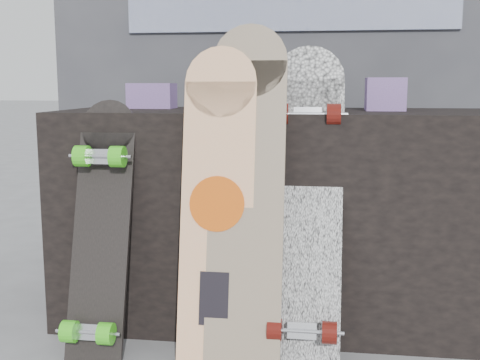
# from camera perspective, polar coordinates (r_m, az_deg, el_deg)

# --- Properties ---
(vendor_table) EXTENTS (1.60, 0.60, 0.80)m
(vendor_table) POSITION_cam_1_polar(r_m,az_deg,el_deg) (2.31, 3.35, -3.37)
(vendor_table) COLOR black
(vendor_table) RESTS_ON ground
(booth) EXTENTS (2.40, 0.22, 2.20)m
(booth) POSITION_cam_1_polar(r_m,az_deg,el_deg) (3.11, 4.80, 12.84)
(booth) COLOR #37373C
(booth) RESTS_ON ground
(merch_box_purple) EXTENTS (0.18, 0.12, 0.10)m
(merch_box_purple) POSITION_cam_1_polar(r_m,az_deg,el_deg) (2.47, -8.35, 7.91)
(merch_box_purple) COLOR #643D7E
(merch_box_purple) RESTS_ON vendor_table
(merch_box_small) EXTENTS (0.14, 0.14, 0.12)m
(merch_box_small) POSITION_cam_1_polar(r_m,az_deg,el_deg) (2.30, 13.59, 7.92)
(merch_box_small) COLOR #643D7E
(merch_box_small) RESTS_ON vendor_table
(merch_box_flat) EXTENTS (0.22, 0.10, 0.06)m
(merch_box_flat) POSITION_cam_1_polar(r_m,az_deg,el_deg) (2.31, 3.29, 7.41)
(merch_box_flat) COLOR #D1B78C
(merch_box_flat) RESTS_ON vendor_table
(longboard_geisha) EXTENTS (0.23, 0.23, 1.02)m
(longboard_geisha) POSITION_cam_1_polar(r_m,az_deg,el_deg) (1.89, -2.15, -1.84)
(longboard_geisha) COLOR beige
(longboard_geisha) RESTS_ON ground
(longboard_celtic) EXTENTS (0.24, 0.26, 1.09)m
(longboard_celtic) POSITION_cam_1_polar(r_m,az_deg,el_deg) (1.88, 0.62, -0.65)
(longboard_celtic) COLOR beige
(longboard_celtic) RESTS_ON ground
(longboard_cascadia) EXTENTS (0.24, 0.38, 1.03)m
(longboard_cascadia) POSITION_cam_1_polar(r_m,az_deg,el_deg) (1.96, 6.26, -1.72)
(longboard_cascadia) COLOR white
(longboard_cascadia) RESTS_ON ground
(skateboard_dark) EXTENTS (0.19, 0.32, 0.85)m
(skateboard_dark) POSITION_cam_1_polar(r_m,az_deg,el_deg) (2.04, -13.12, -4.35)
(skateboard_dark) COLOR black
(skateboard_dark) RESTS_ON ground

